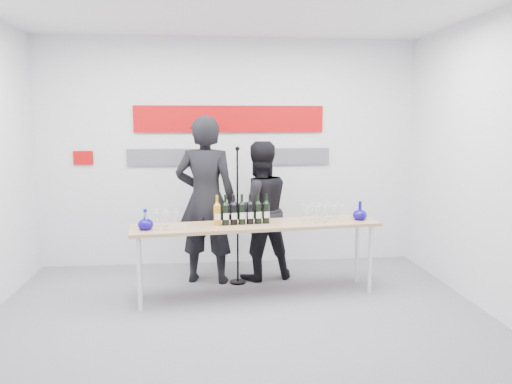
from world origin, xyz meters
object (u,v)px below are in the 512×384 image
presenter_left (206,200)px  presenter_right (259,211)px  mic_stand (238,242)px  tasting_table (257,229)px

presenter_left → presenter_right: size_ratio=1.18×
presenter_left → mic_stand: size_ratio=1.22×
tasting_table → presenter_right: (0.09, 0.62, 0.09)m
presenter_left → mic_stand: 0.63m
tasting_table → presenter_right: bearing=75.1°
presenter_left → presenter_right: (0.64, 0.07, -0.15)m
tasting_table → mic_stand: (-0.18, 0.45, -0.25)m
tasting_table → presenter_right: presenter_right is taller
tasting_table → presenter_left: presenter_left is taller
tasting_table → presenter_left: 0.82m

